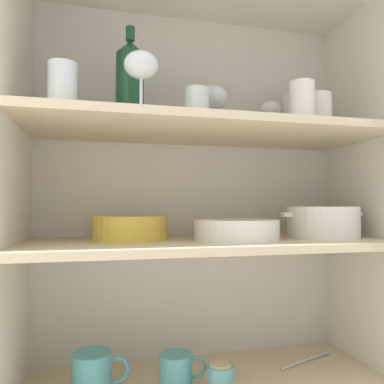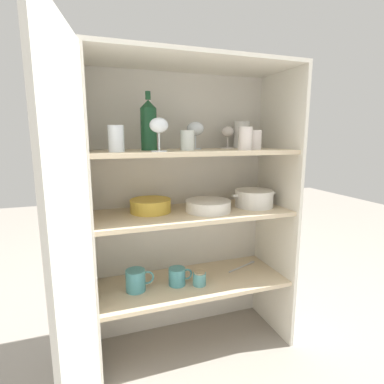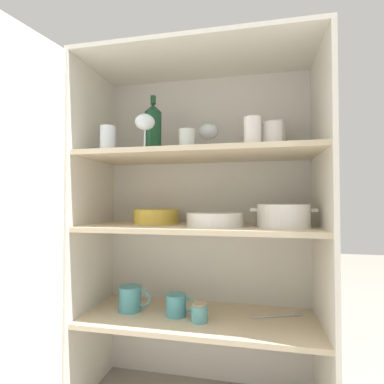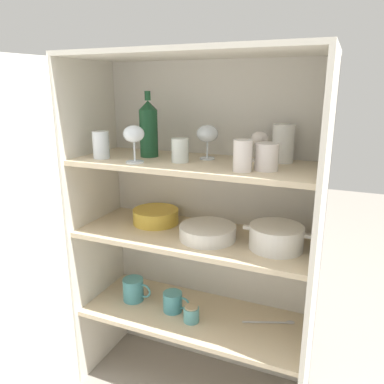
# 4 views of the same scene
# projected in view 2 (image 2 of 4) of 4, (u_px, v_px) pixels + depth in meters

# --- Properties ---
(ground_plane) EXTENTS (8.00, 8.00, 0.00)m
(ground_plane) POSITION_uv_depth(u_px,v_px,m) (206.00, 366.00, 1.44)
(ground_plane) COLOR gray
(cupboard_back_panel) EXTENTS (0.98, 0.02, 1.41)m
(cupboard_back_panel) POSITION_uv_depth(u_px,v_px,m) (182.00, 207.00, 1.66)
(cupboard_back_panel) COLOR silver
(cupboard_back_panel) RESTS_ON ground_plane
(cupboard_side_left) EXTENTS (0.02, 0.40, 1.41)m
(cupboard_side_left) POSITION_uv_depth(u_px,v_px,m) (92.00, 225.00, 1.33)
(cupboard_side_left) COLOR silver
(cupboard_side_left) RESTS_ON ground_plane
(cupboard_side_right) EXTENTS (0.02, 0.40, 1.41)m
(cupboard_side_right) POSITION_uv_depth(u_px,v_px,m) (276.00, 208.00, 1.64)
(cupboard_side_right) COLOR silver
(cupboard_side_right) RESTS_ON ground_plane
(cupboard_top_panel) EXTENTS (0.98, 0.40, 0.02)m
(cupboard_top_panel) POSITION_uv_depth(u_px,v_px,m) (194.00, 62.00, 1.35)
(cupboard_top_panel) COLOR silver
(cupboard_top_panel) RESTS_ON cupboard_side_left
(shelf_board_lower) EXTENTS (0.94, 0.37, 0.02)m
(shelf_board_lower) POSITION_uv_depth(u_px,v_px,m) (193.00, 282.00, 1.55)
(shelf_board_lower) COLOR beige
(shelf_board_middle) EXTENTS (0.94, 0.37, 0.02)m
(shelf_board_middle) POSITION_uv_depth(u_px,v_px,m) (193.00, 213.00, 1.48)
(shelf_board_middle) COLOR beige
(shelf_board_upper) EXTENTS (0.94, 0.37, 0.02)m
(shelf_board_upper) POSITION_uv_depth(u_px,v_px,m) (193.00, 152.00, 1.42)
(shelf_board_upper) COLOR beige
(cupboard_door) EXTENTS (0.10, 0.48, 1.41)m
(cupboard_door) POSITION_uv_depth(u_px,v_px,m) (76.00, 267.00, 0.90)
(cupboard_door) COLOR silver
(cupboard_door) RESTS_ON ground_plane
(tumbler_glass_0) EXTENTS (0.07, 0.07, 0.11)m
(tumbler_glass_0) POSITION_uv_depth(u_px,v_px,m) (116.00, 139.00, 1.22)
(tumbler_glass_0) COLOR white
(tumbler_glass_0) RESTS_ON shelf_board_upper
(tumbler_glass_1) EXTENTS (0.08, 0.08, 0.14)m
(tumbler_glass_1) POSITION_uv_depth(u_px,v_px,m) (242.00, 135.00, 1.62)
(tumbler_glass_1) COLOR white
(tumbler_glass_1) RESTS_ON shelf_board_upper
(tumbler_glass_2) EXTENTS (0.08, 0.08, 0.09)m
(tumbler_glass_2) POSITION_uv_depth(u_px,v_px,m) (253.00, 140.00, 1.46)
(tumbler_glass_2) COLOR silver
(tumbler_glass_2) RESTS_ON shelf_board_upper
(tumbler_glass_3) EXTENTS (0.06, 0.06, 0.11)m
(tumbler_glass_3) POSITION_uv_depth(u_px,v_px,m) (245.00, 139.00, 1.39)
(tumbler_glass_3) COLOR silver
(tumbler_glass_3) RESTS_ON shelf_board_upper
(tumbler_glass_4) EXTENTS (0.07, 0.07, 0.09)m
(tumbler_glass_4) POSITION_uv_depth(u_px,v_px,m) (187.00, 140.00, 1.37)
(tumbler_glass_4) COLOR white
(tumbler_glass_4) RESTS_ON shelf_board_upper
(wine_glass_0) EXTENTS (0.08, 0.08, 0.14)m
(wine_glass_0) POSITION_uv_depth(u_px,v_px,m) (159.00, 127.00, 1.24)
(wine_glass_0) COLOR white
(wine_glass_0) RESTS_ON shelf_board_upper
(wine_glass_1) EXTENTS (0.08, 0.08, 0.13)m
(wine_glass_1) POSITION_uv_depth(u_px,v_px,m) (195.00, 130.00, 1.47)
(wine_glass_1) COLOR white
(wine_glass_1) RESTS_ON shelf_board_upper
(wine_glass_2) EXTENTS (0.07, 0.07, 0.11)m
(wine_glass_2) POSITION_uv_depth(u_px,v_px,m) (228.00, 133.00, 1.58)
(wine_glass_2) COLOR silver
(wine_glass_2) RESTS_ON shelf_board_upper
(wine_bottle) EXTENTS (0.07, 0.07, 0.26)m
(wine_bottle) POSITION_uv_depth(u_px,v_px,m) (149.00, 125.00, 1.36)
(wine_bottle) COLOR #194728
(wine_bottle) RESTS_ON shelf_board_upper
(plate_stack_white) EXTENTS (0.22, 0.22, 0.05)m
(plate_stack_white) POSITION_uv_depth(u_px,v_px,m) (208.00, 206.00, 1.48)
(plate_stack_white) COLOR silver
(plate_stack_white) RESTS_ON shelf_board_middle
(mixing_bowl_large) EXTENTS (0.20, 0.20, 0.06)m
(mixing_bowl_large) POSITION_uv_depth(u_px,v_px,m) (151.00, 205.00, 1.46)
(mixing_bowl_large) COLOR gold
(mixing_bowl_large) RESTS_ON shelf_board_middle
(casserole_dish) EXTENTS (0.25, 0.20, 0.09)m
(casserole_dish) POSITION_uv_depth(u_px,v_px,m) (254.00, 198.00, 1.57)
(casserole_dish) COLOR white
(casserole_dish) RESTS_ON shelf_board_middle
(coffee_mug_primary) EXTENTS (0.12, 0.08, 0.09)m
(coffee_mug_primary) POSITION_uv_depth(u_px,v_px,m) (177.00, 276.00, 1.50)
(coffee_mug_primary) COLOR teal
(coffee_mug_primary) RESTS_ON shelf_board_lower
(coffee_mug_extra_1) EXTENTS (0.14, 0.09, 0.10)m
(coffee_mug_extra_1) POSITION_uv_depth(u_px,v_px,m) (136.00, 280.00, 1.44)
(coffee_mug_extra_1) COLOR teal
(coffee_mug_extra_1) RESTS_ON shelf_board_lower
(storage_jar) EXTENTS (0.07, 0.07, 0.07)m
(storage_jar) POSITION_uv_depth(u_px,v_px,m) (199.00, 278.00, 1.49)
(storage_jar) COLOR #5BA3A8
(storage_jar) RESTS_ON shelf_board_lower
(serving_spoon) EXTENTS (0.21, 0.09, 0.01)m
(serving_spoon) POSITION_uv_depth(u_px,v_px,m) (244.00, 266.00, 1.71)
(serving_spoon) COLOR silver
(serving_spoon) RESTS_ON shelf_board_lower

